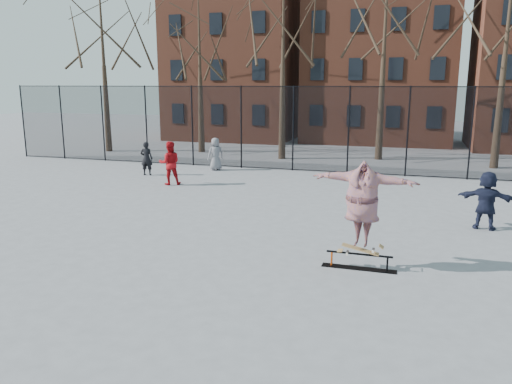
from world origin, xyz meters
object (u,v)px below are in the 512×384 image
(skateboard, at_px, (360,251))
(skater, at_px, (362,207))
(bystander_red, at_px, (170,163))
(skate_rail, at_px, (359,263))
(bystander_navy, at_px, (486,200))
(bystander_black, at_px, (147,158))
(bystander_grey, at_px, (216,154))

(skateboard, distance_m, skater, 1.01)
(bystander_red, bearing_deg, skater, 111.08)
(skate_rail, height_order, bystander_navy, bystander_navy)
(bystander_black, bearing_deg, bystander_grey, -149.33)
(bystander_grey, relative_size, bystander_red, 0.88)
(bystander_grey, distance_m, bystander_black, 3.31)
(bystander_black, bearing_deg, skateboard, 128.78)
(skate_rail, distance_m, bystander_black, 13.88)
(bystander_black, relative_size, bystander_red, 0.85)
(bystander_black, bearing_deg, skater, 128.78)
(skater, relative_size, bystander_navy, 1.39)
(bystander_black, bearing_deg, skate_rail, 128.73)
(bystander_red, bearing_deg, skate_rail, 111.02)
(skateboard, relative_size, bystander_grey, 0.57)
(skateboard, xyz_separation_m, bystander_red, (-8.48, 7.43, 0.47))
(bystander_black, xyz_separation_m, bystander_red, (2.01, -1.65, 0.13))
(skate_rail, relative_size, skateboard, 1.86)
(skateboard, height_order, bystander_grey, bystander_grey)
(bystander_grey, xyz_separation_m, bystander_black, (-2.50, -2.17, -0.02))
(skate_rail, height_order, skater, skater)
(bystander_red, bearing_deg, skateboard, 111.08)
(bystander_grey, bearing_deg, bystander_red, 43.81)
(bystander_black, height_order, bystander_navy, bystander_navy)
(skateboard, relative_size, skater, 0.38)
(skater, bearing_deg, skate_rail, -172.96)
(skateboard, bearing_deg, skater, 90.00)
(skateboard, bearing_deg, bystander_black, 139.12)
(skater, bearing_deg, bystander_grey, 132.43)
(skateboard, height_order, bystander_navy, bystander_navy)
(skateboard, height_order, bystander_black, bystander_black)
(skate_rail, distance_m, skater, 1.29)
(skate_rail, distance_m, bystander_grey, 13.81)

